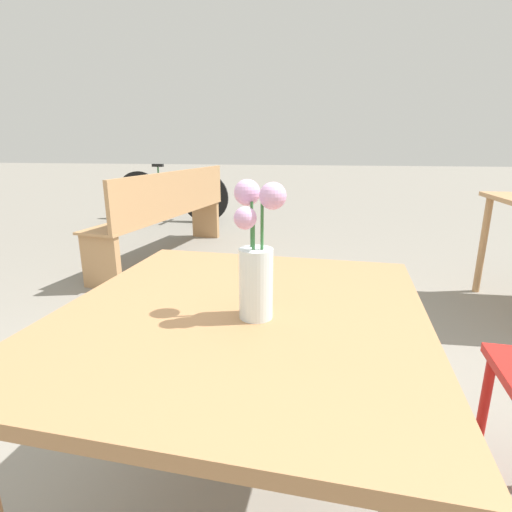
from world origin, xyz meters
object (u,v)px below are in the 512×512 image
object	(u,v)px
table_front	(242,341)
bicycle	(172,195)
flower_vase	(256,265)
bench_near	(170,210)

from	to	relation	value
table_front	bicycle	xyz separation A→B (m)	(-1.90, 4.68, -0.25)
flower_vase	bicycle	bearing A→B (deg)	112.39
table_front	bench_near	distance (m)	3.02
bench_near	bicycle	world-z (taller)	bench_near
flower_vase	bicycle	size ratio (longest dim) A/B	0.18
table_front	bench_near	size ratio (longest dim) A/B	0.51
flower_vase	bench_near	distance (m)	3.09
flower_vase	bench_near	bearing A→B (deg)	114.17
table_front	bench_near	world-z (taller)	bench_near
flower_vase	bicycle	distance (m)	5.13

